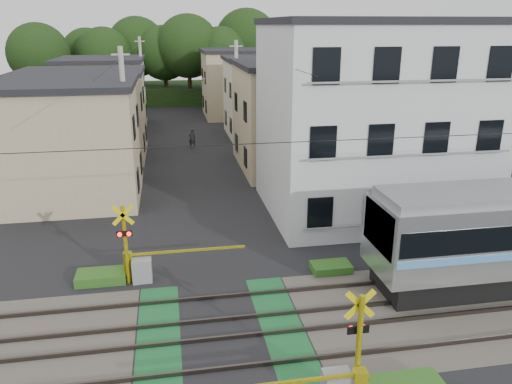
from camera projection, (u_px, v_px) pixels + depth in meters
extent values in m
plane|color=black|center=(221.00, 330.00, 15.46)|extent=(120.00, 120.00, 0.00)
cube|color=#47423A|center=(221.00, 330.00, 15.46)|extent=(120.00, 6.00, 0.00)
cube|color=black|center=(221.00, 330.00, 15.46)|extent=(5.20, 120.00, 0.00)
cube|color=#145126|center=(159.00, 337.00, 15.14)|extent=(1.30, 6.00, 0.00)
cube|color=#145126|center=(281.00, 324.00, 15.77)|extent=(1.30, 6.00, 0.00)
cube|color=#3F3833|center=(228.00, 368.00, 13.66)|extent=(120.00, 0.08, 0.14)
cube|color=#3F3833|center=(223.00, 338.00, 14.97)|extent=(120.00, 0.08, 0.14)
cube|color=#3F3833|center=(219.00, 320.00, 15.90)|extent=(120.00, 0.08, 0.14)
cube|color=#3F3833|center=(215.00, 297.00, 17.21)|extent=(120.00, 0.08, 0.14)
cube|color=black|center=(443.00, 281.00, 17.82)|extent=(2.36, 2.17, 0.59)
cube|color=black|center=(380.00, 228.00, 16.67)|extent=(0.10, 2.37, 1.54)
cylinder|color=yellow|center=(358.00, 350.00, 12.11)|extent=(0.14, 0.14, 3.00)
cube|color=yellow|center=(360.00, 304.00, 11.82)|extent=(0.77, 0.05, 0.77)
cube|color=yellow|center=(360.00, 304.00, 11.82)|extent=(0.77, 0.05, 0.77)
cube|color=black|center=(358.00, 330.00, 12.05)|extent=(0.55, 0.05, 0.20)
sphere|color=#FF0C07|center=(351.00, 329.00, 12.08)|extent=(0.16, 0.16, 0.16)
sphere|color=#FF0C07|center=(364.00, 328.00, 12.13)|extent=(0.16, 0.16, 0.16)
cylinder|color=yellow|center=(126.00, 245.00, 17.84)|extent=(0.14, 0.14, 3.00)
cube|color=yellow|center=(123.00, 215.00, 17.37)|extent=(0.77, 0.05, 0.77)
cube|color=yellow|center=(123.00, 215.00, 17.37)|extent=(0.77, 0.05, 0.77)
cube|color=black|center=(124.00, 234.00, 17.59)|extent=(0.55, 0.05, 0.20)
sphere|color=#FF0C07|center=(120.00, 235.00, 17.51)|extent=(0.16, 0.16, 0.16)
sphere|color=#FF0C07|center=(129.00, 234.00, 17.56)|extent=(0.16, 0.16, 0.16)
cube|color=gray|center=(142.00, 271.00, 18.26)|extent=(0.70, 0.50, 0.90)
cube|color=yellow|center=(128.00, 266.00, 18.38)|extent=(0.30, 0.30, 1.10)
cube|color=yellow|center=(189.00, 250.00, 18.61)|extent=(4.20, 0.08, 0.08)
cube|color=silver|center=(371.00, 122.00, 24.29)|extent=(10.00, 8.00, 9.00)
cube|color=black|center=(379.00, 21.00, 22.81)|extent=(10.20, 8.16, 0.30)
cube|color=black|center=(320.00, 213.00, 20.88)|extent=(1.10, 0.06, 1.40)
cube|color=black|center=(375.00, 210.00, 21.28)|extent=(1.10, 0.06, 1.40)
cube|color=black|center=(428.00, 206.00, 21.68)|extent=(1.10, 0.06, 1.40)
cube|color=black|center=(480.00, 203.00, 22.09)|extent=(1.10, 0.06, 1.40)
cube|color=gray|center=(404.00, 223.00, 21.47)|extent=(9.00, 0.06, 0.08)
cube|color=black|center=(323.00, 143.00, 19.92)|extent=(1.10, 0.06, 1.40)
cube|color=black|center=(381.00, 141.00, 20.32)|extent=(1.10, 0.06, 1.40)
cube|color=black|center=(436.00, 139.00, 20.73)|extent=(1.10, 0.06, 1.40)
cube|color=black|center=(490.00, 136.00, 21.13)|extent=(1.10, 0.06, 1.40)
cube|color=gray|center=(411.00, 155.00, 20.51)|extent=(9.00, 0.06, 0.08)
cube|color=black|center=(327.00, 66.00, 18.96)|extent=(1.10, 0.06, 1.40)
cube|color=black|center=(387.00, 65.00, 19.37)|extent=(1.10, 0.06, 1.40)
cube|color=black|center=(445.00, 64.00, 19.77)|extent=(1.10, 0.06, 1.40)
cube|color=black|center=(501.00, 64.00, 20.17)|extent=(1.10, 0.06, 1.40)
cube|color=gray|center=(418.00, 81.00, 19.56)|extent=(9.00, 0.06, 0.08)
cube|color=tan|center=(70.00, 144.00, 26.50)|extent=(7.00, 7.00, 6.00)
cube|color=black|center=(62.00, 83.00, 25.49)|extent=(7.35, 7.35, 0.30)
cube|color=black|center=(138.00, 180.00, 25.99)|extent=(0.06, 1.00, 1.20)
cube|color=black|center=(141.00, 163.00, 29.25)|extent=(0.06, 1.00, 1.20)
cube|color=black|center=(134.00, 127.00, 25.09)|extent=(0.06, 1.00, 1.20)
cube|color=black|center=(137.00, 115.00, 28.36)|extent=(0.06, 1.00, 1.20)
cube|color=tan|center=(294.00, 118.00, 32.34)|extent=(7.00, 8.00, 6.50)
cube|color=black|center=(295.00, 64.00, 31.26)|extent=(7.35, 8.40, 0.30)
cube|color=black|center=(245.00, 157.00, 30.52)|extent=(0.06, 1.00, 1.20)
cube|color=black|center=(236.00, 143.00, 34.25)|extent=(0.06, 1.00, 1.20)
cube|color=black|center=(245.00, 111.00, 29.62)|extent=(0.06, 1.00, 1.20)
cube|color=black|center=(236.00, 102.00, 33.36)|extent=(0.06, 1.00, 1.20)
cube|color=tan|center=(85.00, 117.00, 34.85)|extent=(8.00, 7.00, 5.80)
cube|color=black|center=(80.00, 72.00, 33.87)|extent=(8.40, 7.35, 0.30)
cube|color=black|center=(144.00, 142.00, 34.39)|extent=(0.06, 1.00, 1.20)
cube|color=black|center=(146.00, 132.00, 37.65)|extent=(0.06, 1.00, 1.20)
cube|color=black|center=(141.00, 101.00, 33.49)|extent=(0.06, 1.00, 1.20)
cube|color=black|center=(143.00, 95.00, 36.76)|extent=(0.06, 1.00, 1.20)
cube|color=beige|center=(270.00, 99.00, 41.79)|extent=(7.00, 7.00, 6.20)
cube|color=black|center=(270.00, 59.00, 40.75)|extent=(7.35, 7.35, 0.30)
cube|color=black|center=(231.00, 125.00, 40.15)|extent=(0.06, 1.00, 1.20)
cube|color=black|center=(226.00, 118.00, 43.42)|extent=(0.06, 1.00, 1.20)
cube|color=black|center=(230.00, 90.00, 39.26)|extent=(0.06, 1.00, 1.20)
cube|color=black|center=(225.00, 85.00, 42.52)|extent=(0.06, 1.00, 1.20)
cube|color=tan|center=(104.00, 96.00, 44.18)|extent=(7.00, 8.00, 6.00)
cube|color=black|center=(100.00, 59.00, 43.18)|extent=(7.35, 8.40, 0.30)
cube|color=black|center=(145.00, 118.00, 43.44)|extent=(0.06, 1.00, 1.20)
cube|color=black|center=(146.00, 110.00, 47.17)|extent=(0.06, 1.00, 1.20)
cube|color=black|center=(143.00, 85.00, 42.55)|extent=(0.06, 1.00, 1.20)
cube|color=black|center=(144.00, 80.00, 46.28)|extent=(0.06, 1.00, 1.20)
cube|color=tan|center=(243.00, 84.00, 50.98)|extent=(8.00, 7.00, 6.40)
cube|color=black|center=(243.00, 50.00, 49.91)|extent=(8.40, 7.35, 0.30)
cube|color=black|center=(206.00, 107.00, 49.28)|extent=(0.06, 1.00, 1.20)
cube|color=black|center=(203.00, 102.00, 52.55)|extent=(0.06, 1.00, 1.20)
cube|color=black|center=(205.00, 78.00, 48.39)|extent=(0.06, 1.00, 1.20)
cube|color=black|center=(202.00, 74.00, 51.66)|extent=(0.06, 1.00, 1.20)
cube|color=black|center=(177.00, 93.00, 61.81)|extent=(40.00, 10.00, 2.00)
cylinder|color=#332114|center=(44.00, 89.00, 54.35)|extent=(0.50, 0.50, 4.64)
sphere|color=black|center=(39.00, 54.00, 53.16)|extent=(6.50, 6.50, 6.50)
cylinder|color=#332114|center=(91.00, 84.00, 60.49)|extent=(0.50, 0.50, 4.35)
sphere|color=black|center=(88.00, 54.00, 59.38)|extent=(6.10, 6.10, 6.10)
cylinder|color=#332114|center=(107.00, 87.00, 57.37)|extent=(0.50, 0.50, 4.42)
sphere|color=black|center=(104.00, 55.00, 56.25)|extent=(6.19, 6.19, 6.19)
cylinder|color=#332114|center=(140.00, 81.00, 60.98)|extent=(0.50, 0.50, 5.01)
sphere|color=black|center=(137.00, 46.00, 59.71)|extent=(7.01, 7.01, 7.01)
cylinder|color=#332114|center=(166.00, 84.00, 59.38)|extent=(0.50, 0.50, 4.50)
sphere|color=black|center=(164.00, 53.00, 58.23)|extent=(6.30, 6.30, 6.30)
cylinder|color=#332114|center=(190.00, 83.00, 58.18)|extent=(0.50, 0.50, 5.12)
sphere|color=black|center=(188.00, 46.00, 56.88)|extent=(7.17, 7.17, 7.17)
cylinder|color=#332114|center=(222.00, 86.00, 58.46)|extent=(0.50, 0.50, 4.43)
sphere|color=black|center=(221.00, 54.00, 57.33)|extent=(6.21, 6.21, 6.21)
cylinder|color=#332114|center=(247.00, 79.00, 60.95)|extent=(0.50, 0.50, 5.46)
sphere|color=black|center=(247.00, 41.00, 59.56)|extent=(7.64, 7.64, 7.64)
cylinder|color=#332114|center=(261.00, 81.00, 62.24)|extent=(0.50, 0.50, 4.65)
sphere|color=black|center=(261.00, 50.00, 61.05)|extent=(6.51, 6.51, 6.51)
cylinder|color=#332114|center=(297.00, 84.00, 61.23)|extent=(0.50, 0.50, 4.18)
sphere|color=black|center=(298.00, 56.00, 60.16)|extent=(5.86, 5.86, 5.86)
cube|color=black|center=(401.00, 138.00, 15.78)|extent=(60.00, 0.02, 0.02)
cylinder|color=#A5A5A0|center=(127.00, 127.00, 25.76)|extent=(0.26, 0.26, 8.00)
cube|color=#A5A5A0|center=(121.00, 54.00, 24.61)|extent=(0.90, 0.08, 0.08)
cylinder|color=#A5A5A0|center=(237.00, 99.00, 35.31)|extent=(0.26, 0.26, 8.00)
cube|color=#A5A5A0|center=(236.00, 46.00, 34.16)|extent=(0.90, 0.08, 0.08)
cylinder|color=#A5A5A0|center=(142.00, 82.00, 45.36)|extent=(0.26, 0.26, 8.00)
cube|color=#A5A5A0|center=(139.00, 41.00, 44.21)|extent=(0.90, 0.08, 0.08)
cube|color=black|center=(133.00, 49.00, 34.47)|extent=(0.02, 42.00, 0.02)
cube|color=black|center=(233.00, 48.00, 35.63)|extent=(0.02, 42.00, 0.02)
imported|color=#2D3238|center=(192.00, 138.00, 38.09)|extent=(0.59, 0.41, 1.53)
cube|color=#2D5E1E|center=(101.00, 277.00, 18.38)|extent=(1.80, 1.00, 0.36)
cube|color=#2D5E1E|center=(331.00, 267.00, 19.15)|extent=(1.50, 0.90, 0.30)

